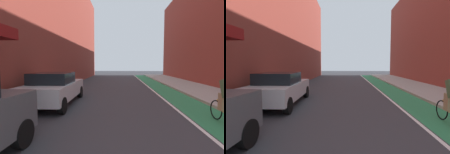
% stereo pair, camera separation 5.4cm
% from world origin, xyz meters
% --- Properties ---
extents(ground_plane, '(75.17, 75.17, 0.00)m').
position_xyz_m(ground_plane, '(0.00, 13.08, 0.00)').
color(ground_plane, '#38383D').
extents(bike_lane_paint, '(1.60, 34.17, 0.00)m').
position_xyz_m(bike_lane_paint, '(3.36, 15.08, 0.00)').
color(bike_lane_paint, '#2D8451').
rests_on(bike_lane_paint, ground).
extents(lane_divider_stripe, '(0.12, 34.17, 0.00)m').
position_xyz_m(lane_divider_stripe, '(2.46, 15.08, 0.00)').
color(lane_divider_stripe, white).
rests_on(lane_divider_stripe, ground).
extents(sidewalk_right, '(3.33, 34.17, 0.14)m').
position_xyz_m(sidewalk_right, '(5.83, 15.08, 0.07)').
color(sidewalk_right, '#A8A59E').
rests_on(sidewalk_right, ground).
extents(building_facade_left, '(4.15, 34.17, 11.49)m').
position_xyz_m(building_facade_left, '(-5.96, 15.07, 5.74)').
color(building_facade_left, brown).
rests_on(building_facade_left, ground).
extents(parked_sedan_white, '(2.10, 4.46, 1.53)m').
position_xyz_m(parked_sedan_white, '(-3.11, 10.50, 0.79)').
color(parked_sedan_white, silver).
rests_on(parked_sedan_white, ground).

